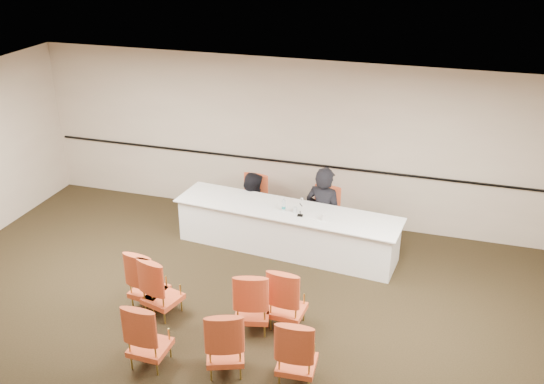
{
  "coord_description": "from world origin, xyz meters",
  "views": [
    {
      "loc": [
        2.6,
        -6.0,
        5.23
      ],
      "look_at": [
        -0.04,
        2.6,
        1.1
      ],
      "focal_mm": 40.0,
      "sensor_mm": 36.0,
      "label": 1
    }
  ],
  "objects": [
    {
      "name": "aud_chair_front_left",
      "position": [
        -1.28,
        0.54,
        0.47
      ],
      "size": [
        0.56,
        0.56,
        0.95
      ],
      "primitive_type": null,
      "rotation": [
        0.0,
        0.0,
        -0.14
      ],
      "color": "#C34823",
      "rests_on": "ground"
    },
    {
      "name": "wall_rail",
      "position": [
        0.0,
        3.96,
        1.1
      ],
      "size": [
        9.8,
        0.04,
        0.03
      ],
      "primitive_type": "cube",
      "color": "black",
      "rests_on": "wall_back"
    },
    {
      "name": "aud_chair_back_mid",
      "position": [
        0.28,
        -0.43,
        0.47
      ],
      "size": [
        0.65,
        0.65,
        0.95
      ],
      "primitive_type": null,
      "rotation": [
        0.0,
        0.0,
        0.36
      ],
      "color": "#C34823",
      "rests_on": "ground"
    },
    {
      "name": "aud_chair_extra",
      "position": [
        -1.01,
        0.43,
        0.47
      ],
      "size": [
        0.62,
        0.62,
        0.95
      ],
      "primitive_type": null,
      "rotation": [
        0.0,
        0.0,
        -0.27
      ],
      "color": "#C34823",
      "rests_on": "ground"
    },
    {
      "name": "aud_chair_back_left",
      "position": [
        -0.68,
        -0.58,
        0.47
      ],
      "size": [
        0.51,
        0.51,
        0.95
      ],
      "primitive_type": null,
      "rotation": [
        0.0,
        0.0,
        -0.02
      ],
      "color": "#C34823",
      "rests_on": "ground"
    },
    {
      "name": "panelist_main_chair",
      "position": [
        0.7,
        3.23,
        0.47
      ],
      "size": [
        0.55,
        0.55,
        0.95
      ],
      "primitive_type": null,
      "rotation": [
        0.0,
        0.0,
        -0.1
      ],
      "color": "#C34823",
      "rests_on": "ground"
    },
    {
      "name": "panelist_second",
      "position": [
        -0.67,
        3.36,
        0.25
      ],
      "size": [
        0.88,
        0.74,
        1.62
      ],
      "primitive_type": "imported",
      "rotation": [
        0.0,
        0.0,
        2.97
      ],
      "color": "black",
      "rests_on": "ground"
    },
    {
      "name": "microphone",
      "position": [
        0.45,
        2.53,
        0.91
      ],
      "size": [
        0.11,
        0.2,
        0.27
      ],
      "primitive_type": null,
      "rotation": [
        0.0,
        0.0,
        0.08
      ],
      "color": "black",
      "rests_on": "panel_table"
    },
    {
      "name": "aud_chair_back_right",
      "position": [
        1.18,
        -0.34,
        0.47
      ],
      "size": [
        0.53,
        0.53,
        0.95
      ],
      "primitive_type": null,
      "rotation": [
        0.0,
        0.0,
        0.07
      ],
      "color": "#C34823",
      "rests_on": "ground"
    },
    {
      "name": "ceiling",
      "position": [
        0.0,
        0.0,
        3.0
      ],
      "size": [
        10.0,
        10.0,
        0.0
      ],
      "primitive_type": "plane",
      "rotation": [
        3.14,
        0.0,
        0.0
      ],
      "color": "white",
      "rests_on": "ground"
    },
    {
      "name": "papers",
      "position": [
        0.76,
        2.57,
        0.77
      ],
      "size": [
        0.34,
        0.29,
        0.0
      ],
      "primitive_type": "cube",
      "rotation": [
        0.0,
        0.0,
        -0.25
      ],
      "color": "white",
      "rests_on": "panel_table"
    },
    {
      "name": "panelist_second_chair",
      "position": [
        -0.67,
        3.36,
        0.47
      ],
      "size": [
        0.55,
        0.55,
        0.95
      ],
      "primitive_type": null,
      "rotation": [
        0.0,
        0.0,
        -0.1
      ],
      "color": "#C34823",
      "rests_on": "ground"
    },
    {
      "name": "drinking_glass",
      "position": [
        0.35,
        2.62,
        0.82
      ],
      "size": [
        0.07,
        0.07,
        0.1
      ],
      "primitive_type": "cylinder",
      "rotation": [
        0.0,
        0.0,
        -0.11
      ],
      "color": "silver",
      "rests_on": "panel_table"
    },
    {
      "name": "floor",
      "position": [
        0.0,
        0.0,
        0.0
      ],
      "size": [
        10.0,
        10.0,
        0.0
      ],
      "primitive_type": "plane",
      "color": "black",
      "rests_on": "ground"
    },
    {
      "name": "water_bottle",
      "position": [
        0.15,
        2.64,
        0.88
      ],
      "size": [
        0.07,
        0.07,
        0.22
      ],
      "primitive_type": null,
      "rotation": [
        0.0,
        0.0,
        0.11
      ],
      "color": "teal",
      "rests_on": "panel_table"
    },
    {
      "name": "coffee_cup",
      "position": [
        0.85,
        2.49,
        0.83
      ],
      "size": [
        0.1,
        0.1,
        0.12
      ],
      "primitive_type": "cylinder",
      "rotation": [
        0.0,
        0.0,
        -0.42
      ],
      "color": "white",
      "rests_on": "panel_table"
    },
    {
      "name": "aud_chair_front_right",
      "position": [
        0.77,
        0.69,
        0.47
      ],
      "size": [
        0.53,
        0.53,
        0.95
      ],
      "primitive_type": null,
      "rotation": [
        0.0,
        0.0,
        -0.07
      ],
      "color": "#C34823",
      "rests_on": "ground"
    },
    {
      "name": "aud_chair_front_mid",
      "position": [
        0.33,
        0.47,
        0.47
      ],
      "size": [
        0.61,
        0.61,
        0.95
      ],
      "primitive_type": null,
      "rotation": [
        0.0,
        0.0,
        0.24
      ],
      "color": "#C34823",
      "rests_on": "ground"
    },
    {
      "name": "panel_table",
      "position": [
        0.18,
        2.71,
        0.38
      ],
      "size": [
        3.91,
        1.25,
        0.77
      ],
      "primitive_type": null,
      "rotation": [
        0.0,
        0.0,
        -0.1
      ],
      "color": "white",
      "rests_on": "ground"
    },
    {
      "name": "panelist_main",
      "position": [
        0.7,
        3.23,
        0.44
      ],
      "size": [
        0.77,
        0.6,
        1.88
      ],
      "primitive_type": "imported",
      "rotation": [
        0.0,
        0.0,
        2.9
      ],
      "color": "black",
      "rests_on": "ground"
    },
    {
      "name": "wall_back",
      "position": [
        0.0,
        4.0,
        1.5
      ],
      "size": [
        10.0,
        0.04,
        3.0
      ],
      "primitive_type": "cube",
      "color": "#C1AC98",
      "rests_on": "ground"
    }
  ]
}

